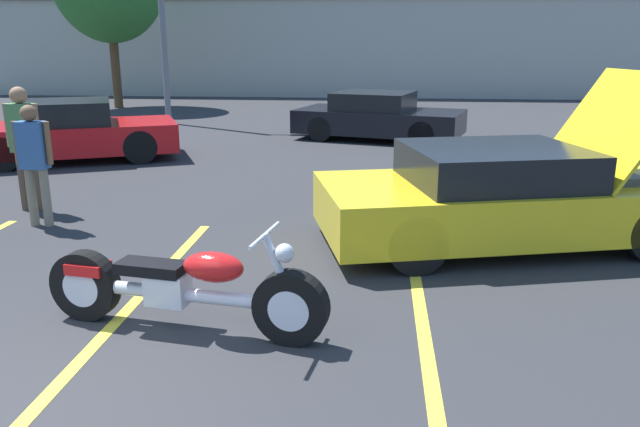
# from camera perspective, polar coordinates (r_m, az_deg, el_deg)

# --- Properties ---
(parking_stripe_middle) EXTENTS (0.12, 5.74, 0.01)m
(parking_stripe_middle) POSITION_cam_1_polar(r_m,az_deg,el_deg) (6.14, -17.63, -8.84)
(parking_stripe_middle) COLOR yellow
(parking_stripe_middle) RESTS_ON ground
(parking_stripe_back) EXTENTS (0.12, 5.74, 0.01)m
(parking_stripe_back) POSITION_cam_1_polar(r_m,az_deg,el_deg) (5.71, 9.39, -10.22)
(parking_stripe_back) COLOR yellow
(parking_stripe_back) RESTS_ON ground
(far_building) EXTENTS (32.00, 4.20, 4.40)m
(far_building) POSITION_cam_1_polar(r_m,az_deg,el_deg) (29.73, 0.12, 15.38)
(far_building) COLOR #B2AD9E
(far_building) RESTS_ON ground
(motorcycle) EXTENTS (2.59, 0.79, 0.96)m
(motorcycle) POSITION_cam_1_polar(r_m,az_deg,el_deg) (5.57, -12.40, -6.69)
(motorcycle) COLOR black
(motorcycle) RESTS_ON ground
(show_car_hood_open) EXTENTS (4.87, 3.00, 2.10)m
(show_car_hood_open) POSITION_cam_1_polar(r_m,az_deg,el_deg) (8.04, 16.70, 1.55)
(show_car_hood_open) COLOR yellow
(show_car_hood_open) RESTS_ON ground
(parked_car_right_row) EXTENTS (4.50, 2.99, 1.19)m
(parked_car_right_row) POSITION_cam_1_polar(r_m,az_deg,el_deg) (16.11, 5.34, 8.78)
(parked_car_right_row) COLOR black
(parked_car_right_row) RESTS_ON ground
(parked_car_left_row) EXTENTS (4.57, 3.42, 1.25)m
(parked_car_left_row) POSITION_cam_1_polar(r_m,az_deg,el_deg) (14.16, -21.80, 6.92)
(parked_car_left_row) COLOR red
(parked_car_left_row) RESTS_ON ground
(spectator_by_show_car) EXTENTS (0.52, 0.24, 1.82)m
(spectator_by_show_car) POSITION_cam_1_polar(r_m,az_deg,el_deg) (10.11, -25.47, 6.31)
(spectator_by_show_car) COLOR brown
(spectator_by_show_car) RESTS_ON ground
(spectator_midground) EXTENTS (0.52, 0.22, 1.65)m
(spectator_midground) POSITION_cam_1_polar(r_m,az_deg,el_deg) (9.19, -24.70, 4.84)
(spectator_midground) COLOR gray
(spectator_midground) RESTS_ON ground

